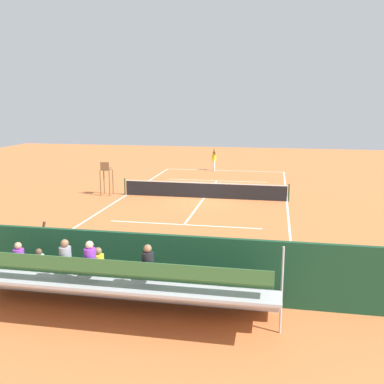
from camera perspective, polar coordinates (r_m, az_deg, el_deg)
ground_plane at (r=27.17m, az=1.57°, el=-0.78°), size 60.00×60.00×0.00m
court_line_markings at (r=27.21m, az=1.58°, el=-0.76°), size 10.10×22.20×0.01m
tennis_net at (r=27.07m, az=1.58°, el=0.26°), size 10.30×0.10×1.07m
backdrop_wall at (r=13.80m, az=-7.85°, el=-9.21°), size 18.00×0.16×2.00m
bleacher_stand at (r=12.66m, az=-10.42°, el=-11.51°), size 9.06×2.40×2.48m
umpire_chair at (r=28.25m, az=-11.05°, el=2.20°), size 0.67×0.67×2.14m
courtside_bench at (r=14.08m, az=3.30°, el=-10.61°), size 1.80×0.40×0.93m
equipment_bag at (r=14.52m, az=-5.47°, el=-11.54°), size 0.90×0.36×0.36m
tennis_player at (r=37.69m, az=2.87°, el=4.32°), size 0.45×0.56×1.93m
tennis_racket at (r=38.28m, az=1.56°, el=2.93°), size 0.38×0.59×0.03m
tennis_ball_near at (r=36.92m, az=2.28°, el=2.63°), size 0.07×0.07×0.07m
line_judge at (r=15.82m, az=-19.07°, el=-6.93°), size 0.43×0.55×1.93m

